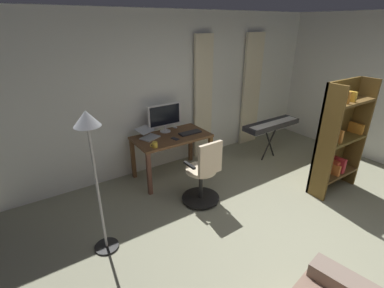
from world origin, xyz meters
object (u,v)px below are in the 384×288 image
at_px(cell_phone_by_monitor, 175,139).
at_px(computer_monitor, 165,116).
at_px(computer_keyboard, 190,133).
at_px(mug_coffee, 155,145).
at_px(computer_mouse, 175,127).
at_px(floor_lamp, 91,147).
at_px(piano_keyboard, 272,125).
at_px(desk, 172,142).
at_px(bookshelf, 338,138).
at_px(laptop, 148,135).
at_px(office_chair, 204,175).

bearing_deg(cell_phone_by_monitor, computer_monitor, -107.54).
relative_size(computer_keyboard, mug_coffee, 3.19).
distance_m(computer_keyboard, computer_mouse, 0.36).
bearing_deg(floor_lamp, computer_keyboard, -152.18).
xyz_separation_m(piano_keyboard, floor_lamp, (3.39, 0.57, 0.62)).
bearing_deg(floor_lamp, computer_mouse, -142.95).
xyz_separation_m(desk, piano_keyboard, (-1.89, 0.46, 0.05)).
xyz_separation_m(bookshelf, piano_keyboard, (0.01, -1.25, -0.16)).
xyz_separation_m(desk, laptop, (0.35, -0.14, 0.15)).
xyz_separation_m(office_chair, laptop, (0.33, -1.08, 0.33)).
xyz_separation_m(computer_monitor, mug_coffee, (0.45, 0.49, -0.23)).
relative_size(computer_monitor, piano_keyboard, 0.49).
height_order(computer_mouse, piano_keyboard, computer_mouse).
xyz_separation_m(desk, office_chair, (0.02, 0.94, -0.17)).
height_order(office_chair, computer_mouse, office_chair).
relative_size(mug_coffee, piano_keyboard, 0.10).
relative_size(computer_monitor, computer_mouse, 5.93).
xyz_separation_m(computer_monitor, computer_keyboard, (-0.30, 0.31, -0.26)).
bearing_deg(bookshelf, office_chair, -22.13).
distance_m(desk, cell_phone_by_monitor, 0.19).
height_order(mug_coffee, floor_lamp, floor_lamp).
bearing_deg(mug_coffee, office_chair, 121.44).
distance_m(laptop, cell_phone_by_monitor, 0.44).
distance_m(office_chair, computer_keyboard, 0.97).
relative_size(office_chair, cell_phone_by_monitor, 6.92).
distance_m(computer_monitor, cell_phone_by_monitor, 0.47).
bearing_deg(office_chair, mug_coffee, 119.66).
distance_m(computer_mouse, piano_keyboard, 1.81).
bearing_deg(bookshelf, computer_keyboard, -46.06).
bearing_deg(computer_monitor, floor_lamp, 39.95).
bearing_deg(bookshelf, floor_lamp, -11.32).
bearing_deg(computer_keyboard, computer_mouse, -76.32).
bearing_deg(laptop, computer_keyboard, 139.58).
xyz_separation_m(computer_monitor, piano_keyboard, (-1.87, 0.69, -0.33)).
height_order(desk, cell_phone_by_monitor, cell_phone_by_monitor).
relative_size(computer_monitor, mug_coffee, 4.96).
height_order(computer_mouse, floor_lamp, floor_lamp).
height_order(laptop, mug_coffee, laptop).
bearing_deg(mug_coffee, computer_mouse, -141.30).
height_order(desk, office_chair, office_chair).
bearing_deg(office_chair, desk, 86.86).
relative_size(computer_monitor, floor_lamp, 0.35).
bearing_deg(desk, computer_keyboard, 166.01).
distance_m(computer_monitor, piano_keyboard, 2.02).
xyz_separation_m(office_chair, cell_phone_by_monitor, (-0.00, -0.79, 0.28)).
bearing_deg(piano_keyboard, bookshelf, 89.35).
xyz_separation_m(office_chair, computer_mouse, (-0.25, -1.21, 0.29)).
bearing_deg(desk, floor_lamp, 34.66).
bearing_deg(desk, computer_mouse, -130.57).
relative_size(office_chair, computer_mouse, 9.97).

